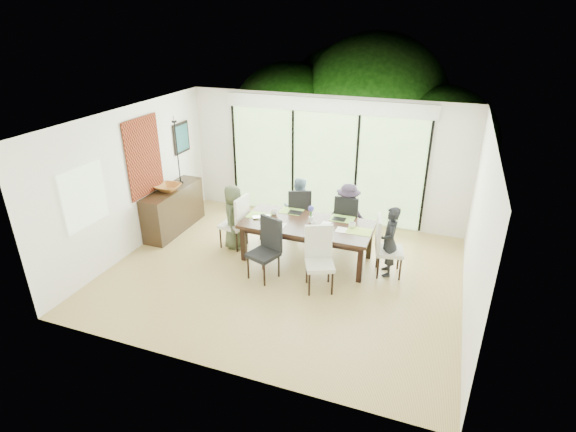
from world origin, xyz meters
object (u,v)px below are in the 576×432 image
(chair_far_right, at_px, (347,219))
(laptop, at_px, (262,218))
(chair_far_left, at_px, (299,212))
(sideboard, at_px, (174,209))
(chair_right_end, at_px, (390,247))
(person_right_end, at_px, (389,242))
(cup_b, at_px, (314,224))
(cup_c, at_px, (352,225))
(person_far_right, at_px, (347,215))
(table_top, at_px, (307,225))
(chair_near_left, at_px, (263,250))
(bowl, at_px, (168,188))
(person_left_end, at_px, (234,217))
(chair_left_end, at_px, (233,221))
(chair_near_right, at_px, (320,260))
(vase, at_px, (311,220))
(cup_a, at_px, (274,212))
(person_far_left, at_px, (299,208))

(chair_far_right, height_order, laptop, chair_far_right)
(chair_far_left, xyz_separation_m, sideboard, (-2.55, -0.62, -0.08))
(laptop, distance_m, sideboard, 2.19)
(chair_right_end, relative_size, chair_far_left, 1.00)
(person_right_end, bearing_deg, chair_far_right, -147.16)
(chair_right_end, distance_m, cup_b, 1.38)
(person_right_end, bearing_deg, cup_c, -113.10)
(laptop, relative_size, cup_c, 2.66)
(person_right_end, xyz_separation_m, person_far_right, (-0.93, 0.83, 0.00))
(person_right_end, distance_m, cup_b, 1.34)
(table_top, height_order, chair_far_right, chair_far_right)
(cup_c, bearing_deg, cup_b, -162.90)
(chair_near_left, relative_size, cup_c, 8.87)
(bowl, bearing_deg, person_left_end, -4.85)
(chair_right_end, relative_size, person_right_end, 0.85)
(chair_left_end, distance_m, chair_right_end, 3.00)
(person_far_right, bearing_deg, table_top, 55.70)
(table_top, relative_size, person_right_end, 1.86)
(chair_far_right, height_order, cup_c, chair_far_right)
(person_right_end, relative_size, laptop, 3.91)
(chair_far_left, bearing_deg, chair_near_left, 65.26)
(chair_far_left, distance_m, person_far_right, 1.00)
(chair_near_right, distance_m, sideboard, 3.67)
(chair_left_end, relative_size, chair_far_right, 1.00)
(chair_left_end, xyz_separation_m, chair_right_end, (3.00, 0.00, 0.00))
(chair_far_right, xyz_separation_m, person_left_end, (-2.03, -0.85, 0.09))
(chair_near_left, height_order, laptop, chair_near_left)
(cup_b, bearing_deg, chair_left_end, 176.53)
(chair_near_left, height_order, person_left_end, person_left_end)
(laptop, bearing_deg, vase, -22.66)
(chair_left_end, height_order, chair_near_left, same)
(table_top, bearing_deg, cup_c, 7.13)
(laptop, distance_m, cup_b, 1.00)
(vase, xyz_separation_m, sideboard, (-3.05, 0.18, -0.33))
(chair_far_right, xyz_separation_m, vase, (-0.50, -0.80, 0.26))
(chair_right_end, relative_size, laptop, 3.33)
(person_left_end, xyz_separation_m, cup_a, (0.78, 0.15, 0.15))
(chair_right_end, height_order, cup_b, chair_right_end)
(chair_near_left, relative_size, vase, 9.17)
(cup_c, bearing_deg, person_far_left, 149.72)
(cup_b, bearing_deg, cup_a, 163.61)
(person_far_right, height_order, sideboard, person_far_right)
(chair_right_end, height_order, person_far_left, person_far_left)
(chair_near_right, height_order, cup_c, chair_near_right)
(person_far_left, xyz_separation_m, cup_c, (1.25, -0.73, 0.15))
(table_top, bearing_deg, sideboard, 175.63)
(person_left_end, bearing_deg, cup_b, -100.35)
(chair_far_right, bearing_deg, table_top, 55.02)
(chair_left_end, height_order, chair_far_left, same)
(chair_far_left, xyz_separation_m, person_left_end, (-1.03, -0.85, 0.09))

